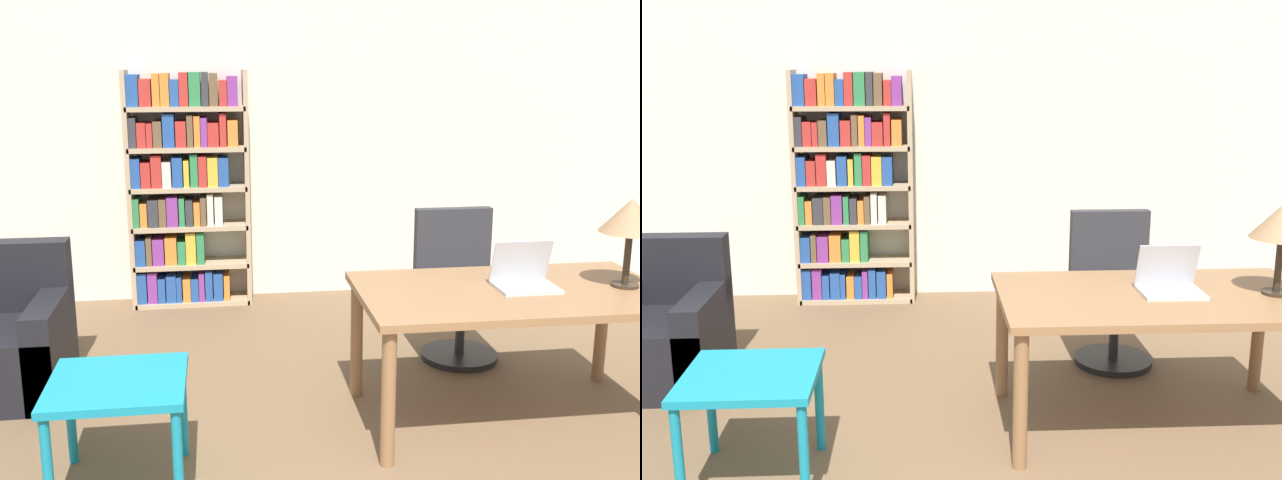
% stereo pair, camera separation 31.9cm
% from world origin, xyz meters
% --- Properties ---
extents(wall_back, '(8.00, 0.06, 2.70)m').
position_xyz_m(wall_back, '(0.00, 4.53, 1.35)').
color(wall_back, silver).
rests_on(wall_back, ground_plane).
extents(desk, '(1.61, 0.92, 0.72)m').
position_xyz_m(desk, '(0.77, 2.08, 0.64)').
color(desk, olive).
rests_on(desk, ground_plane).
extents(laptop, '(0.32, 0.24, 0.25)m').
position_xyz_m(laptop, '(0.84, 2.10, 0.78)').
color(laptop, '#B2B2B7').
rests_on(laptop, desk).
extents(office_chair, '(0.53, 0.53, 0.95)m').
position_xyz_m(office_chair, '(0.78, 2.98, 0.46)').
color(office_chair, black).
rests_on(office_chair, ground_plane).
extents(side_table_blue, '(0.60, 0.58, 0.52)m').
position_xyz_m(side_table_blue, '(-1.21, 1.66, 0.44)').
color(side_table_blue, teal).
rests_on(side_table_blue, ground_plane).
extents(armchair, '(0.70, 0.76, 0.84)m').
position_xyz_m(armchair, '(-2.00, 2.82, 0.28)').
color(armchair, black).
rests_on(armchair, ground_plane).
extents(bookshelf, '(0.93, 0.28, 1.83)m').
position_xyz_m(bookshelf, '(-1.00, 4.34, 0.93)').
color(bookshelf, tan).
rests_on(bookshelf, ground_plane).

